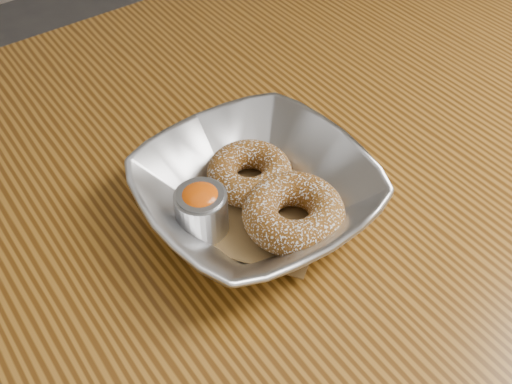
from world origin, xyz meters
TOP-DOWN VIEW (x-y plane):
  - table at (0.00, 0.00)m, footprint 1.20×0.80m
  - serving_bowl at (0.01, -0.06)m, footprint 0.23×0.23m
  - parchment at (0.01, -0.06)m, footprint 0.20×0.20m
  - donut_back at (0.02, -0.03)m, footprint 0.12×0.12m
  - donut_front at (0.02, -0.11)m, footprint 0.12×0.12m
  - ramekin at (-0.05, -0.06)m, footprint 0.05×0.05m

SIDE VIEW (x-z plane):
  - table at x=0.00m, z-range 0.28..1.03m
  - parchment at x=0.01m, z-range 0.76..0.76m
  - donut_back at x=0.02m, z-range 0.76..0.79m
  - donut_front at x=0.02m, z-range 0.76..0.80m
  - serving_bowl at x=0.01m, z-range 0.75..0.81m
  - ramekin at x=-0.05m, z-range 0.76..0.81m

